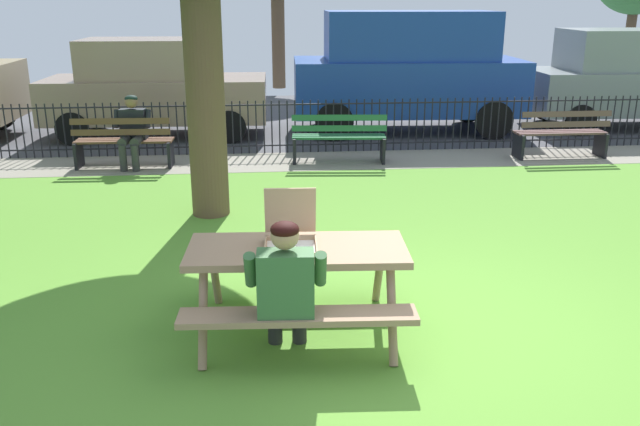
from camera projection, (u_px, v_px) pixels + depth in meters
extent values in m
cube|color=#5D9833|center=(396.00, 262.00, 7.25)|extent=(28.00, 10.81, 0.02)
cube|color=gray|center=(342.00, 161.00, 11.71)|extent=(28.00, 1.40, 0.01)
cube|color=#424247|center=(318.00, 117.00, 15.92)|extent=(28.00, 7.50, 0.01)
cube|color=#9E7B5E|center=(297.00, 250.00, 5.50)|extent=(1.84, 0.86, 0.06)
cube|color=#9E7B5E|center=(298.00, 317.00, 5.02)|extent=(1.81, 0.38, 0.05)
cube|color=#9E7B5E|center=(297.00, 257.00, 6.16)|extent=(1.81, 0.38, 0.05)
cylinder|color=#9E7B5E|center=(203.00, 317.00, 5.19)|extent=(0.09, 0.44, 0.74)
cylinder|color=#9E7B5E|center=(215.00, 275.00, 5.98)|extent=(0.09, 0.44, 0.74)
cylinder|color=#9E7B5E|center=(392.00, 314.00, 5.25)|extent=(0.09, 0.44, 0.74)
cylinder|color=#9E7B5E|center=(379.00, 273.00, 6.04)|extent=(0.09, 0.44, 0.74)
cube|color=tan|center=(291.00, 250.00, 5.42)|extent=(0.44, 0.44, 0.01)
cube|color=silver|center=(291.00, 249.00, 5.41)|extent=(0.41, 0.41, 0.00)
cube|color=tan|center=(291.00, 256.00, 5.21)|extent=(0.43, 0.03, 0.04)
cube|color=tan|center=(291.00, 238.00, 5.60)|extent=(0.43, 0.03, 0.04)
cube|color=tan|center=(265.00, 247.00, 5.40)|extent=(0.03, 0.43, 0.04)
cube|color=tan|center=(316.00, 246.00, 5.42)|extent=(0.03, 0.43, 0.04)
cube|color=tan|center=(290.00, 210.00, 5.55)|extent=(0.43, 0.14, 0.41)
cylinder|color=#262626|center=(275.00, 318.00, 5.48)|extent=(0.12, 0.12, 0.44)
cylinder|color=#262626|center=(274.00, 301.00, 5.20)|extent=(0.17, 0.43, 0.15)
cylinder|color=#262626|center=(299.00, 317.00, 5.49)|extent=(0.12, 0.12, 0.44)
cylinder|color=#262626|center=(299.00, 301.00, 5.21)|extent=(0.17, 0.43, 0.15)
cube|color=#386638|center=(286.00, 285.00, 4.94)|extent=(0.43, 0.24, 0.52)
cylinder|color=#386638|center=(250.00, 270.00, 4.94)|extent=(0.10, 0.21, 0.31)
cylinder|color=#386638|center=(321.00, 269.00, 4.96)|extent=(0.10, 0.21, 0.31)
sphere|color=tan|center=(285.00, 236.00, 4.84)|extent=(0.21, 0.21, 0.21)
ellipsoid|color=black|center=(285.00, 230.00, 4.81)|extent=(0.21, 0.20, 0.12)
cylinder|color=black|center=(337.00, 104.00, 12.10)|extent=(22.50, 0.03, 0.03)
cylinder|color=black|center=(337.00, 144.00, 12.32)|extent=(22.50, 0.03, 0.03)
cylinder|color=black|center=(6.00, 132.00, 11.70)|extent=(0.02, 0.02, 0.96)
cylinder|color=black|center=(15.00, 132.00, 11.71)|extent=(0.02, 0.02, 0.96)
cylinder|color=black|center=(23.00, 131.00, 11.72)|extent=(0.02, 0.02, 0.96)
cylinder|color=black|center=(31.00, 131.00, 11.73)|extent=(0.02, 0.02, 0.96)
cylinder|color=black|center=(40.00, 131.00, 11.75)|extent=(0.02, 0.02, 0.96)
cylinder|color=black|center=(48.00, 131.00, 11.76)|extent=(0.02, 0.02, 0.96)
cylinder|color=black|center=(56.00, 131.00, 11.77)|extent=(0.02, 0.02, 0.96)
cylinder|color=black|center=(64.00, 131.00, 11.78)|extent=(0.02, 0.02, 0.96)
cylinder|color=black|center=(72.00, 131.00, 11.80)|extent=(0.02, 0.02, 0.96)
cylinder|color=black|center=(81.00, 130.00, 11.81)|extent=(0.02, 0.02, 0.96)
cylinder|color=black|center=(89.00, 130.00, 11.82)|extent=(0.02, 0.02, 0.96)
cylinder|color=black|center=(97.00, 130.00, 11.84)|extent=(0.02, 0.02, 0.96)
cylinder|color=black|center=(105.00, 130.00, 11.85)|extent=(0.02, 0.02, 0.96)
cylinder|color=black|center=(113.00, 130.00, 11.86)|extent=(0.02, 0.02, 0.96)
cylinder|color=black|center=(121.00, 130.00, 11.87)|extent=(0.02, 0.02, 0.96)
cylinder|color=black|center=(129.00, 130.00, 11.89)|extent=(0.02, 0.02, 0.96)
cylinder|color=black|center=(137.00, 129.00, 11.90)|extent=(0.02, 0.02, 0.96)
cylinder|color=black|center=(145.00, 129.00, 11.91)|extent=(0.02, 0.02, 0.96)
cylinder|color=black|center=(153.00, 129.00, 11.92)|extent=(0.02, 0.02, 0.96)
cylinder|color=black|center=(161.00, 129.00, 11.94)|extent=(0.02, 0.02, 0.96)
cylinder|color=black|center=(169.00, 129.00, 11.95)|extent=(0.02, 0.02, 0.96)
cylinder|color=black|center=(177.00, 129.00, 11.96)|extent=(0.02, 0.02, 0.96)
cylinder|color=black|center=(185.00, 129.00, 11.97)|extent=(0.02, 0.02, 0.96)
cylinder|color=black|center=(193.00, 128.00, 11.99)|extent=(0.02, 0.02, 0.96)
cylinder|color=black|center=(201.00, 128.00, 12.00)|extent=(0.02, 0.02, 0.96)
cylinder|color=black|center=(209.00, 128.00, 12.01)|extent=(0.02, 0.02, 0.96)
cylinder|color=black|center=(217.00, 128.00, 12.02)|extent=(0.02, 0.02, 0.96)
cylinder|color=black|center=(225.00, 128.00, 12.04)|extent=(0.02, 0.02, 0.96)
cylinder|color=black|center=(233.00, 128.00, 12.05)|extent=(0.02, 0.02, 0.96)
cylinder|color=black|center=(241.00, 128.00, 12.06)|extent=(0.02, 0.02, 0.96)
cylinder|color=black|center=(248.00, 127.00, 12.07)|extent=(0.02, 0.02, 0.96)
cylinder|color=black|center=(256.00, 127.00, 12.09)|extent=(0.02, 0.02, 0.96)
cylinder|color=black|center=(264.00, 127.00, 12.10)|extent=(0.02, 0.02, 0.96)
cylinder|color=black|center=(272.00, 127.00, 12.11)|extent=(0.02, 0.02, 0.96)
cylinder|color=black|center=(280.00, 127.00, 12.12)|extent=(0.02, 0.02, 0.96)
cylinder|color=black|center=(287.00, 127.00, 12.14)|extent=(0.02, 0.02, 0.96)
cylinder|color=black|center=(295.00, 127.00, 12.15)|extent=(0.02, 0.02, 0.96)
cylinder|color=black|center=(303.00, 127.00, 12.16)|extent=(0.02, 0.02, 0.96)
cylinder|color=black|center=(310.00, 126.00, 12.18)|extent=(0.02, 0.02, 0.96)
cylinder|color=black|center=(318.00, 126.00, 12.19)|extent=(0.02, 0.02, 0.96)
cylinder|color=black|center=(326.00, 126.00, 12.20)|extent=(0.02, 0.02, 0.96)
cylinder|color=black|center=(333.00, 126.00, 12.21)|extent=(0.02, 0.02, 0.96)
cylinder|color=black|center=(341.00, 126.00, 12.23)|extent=(0.02, 0.02, 0.96)
cylinder|color=black|center=(349.00, 126.00, 12.24)|extent=(0.02, 0.02, 0.96)
cylinder|color=black|center=(356.00, 126.00, 12.25)|extent=(0.02, 0.02, 0.96)
cylinder|color=black|center=(364.00, 125.00, 12.26)|extent=(0.02, 0.02, 0.96)
cylinder|color=black|center=(372.00, 125.00, 12.28)|extent=(0.02, 0.02, 0.96)
cylinder|color=black|center=(379.00, 125.00, 12.29)|extent=(0.02, 0.02, 0.96)
cylinder|color=black|center=(387.00, 125.00, 12.30)|extent=(0.02, 0.02, 0.96)
cylinder|color=black|center=(394.00, 125.00, 12.31)|extent=(0.02, 0.02, 0.96)
cylinder|color=black|center=(402.00, 125.00, 12.33)|extent=(0.02, 0.02, 0.96)
cylinder|color=black|center=(409.00, 125.00, 12.34)|extent=(0.02, 0.02, 0.96)
cylinder|color=black|center=(417.00, 125.00, 12.35)|extent=(0.02, 0.02, 0.96)
cylinder|color=black|center=(424.00, 124.00, 12.36)|extent=(0.02, 0.02, 0.96)
cylinder|color=black|center=(432.00, 124.00, 12.38)|extent=(0.02, 0.02, 0.96)
cylinder|color=black|center=(439.00, 124.00, 12.39)|extent=(0.02, 0.02, 0.96)
cylinder|color=black|center=(446.00, 124.00, 12.40)|extent=(0.02, 0.02, 0.96)
cylinder|color=black|center=(454.00, 124.00, 12.41)|extent=(0.02, 0.02, 0.96)
cylinder|color=black|center=(461.00, 124.00, 12.43)|extent=(0.02, 0.02, 0.96)
cylinder|color=black|center=(469.00, 124.00, 12.44)|extent=(0.02, 0.02, 0.96)
cylinder|color=black|center=(476.00, 124.00, 12.45)|extent=(0.02, 0.02, 0.96)
cylinder|color=black|center=(483.00, 123.00, 12.47)|extent=(0.02, 0.02, 0.96)
cylinder|color=black|center=(491.00, 123.00, 12.48)|extent=(0.02, 0.02, 0.96)
cylinder|color=black|center=(498.00, 123.00, 12.49)|extent=(0.02, 0.02, 0.96)
cylinder|color=black|center=(505.00, 123.00, 12.50)|extent=(0.02, 0.02, 0.96)
cylinder|color=black|center=(512.00, 123.00, 12.52)|extent=(0.02, 0.02, 0.96)
cylinder|color=black|center=(520.00, 123.00, 12.53)|extent=(0.02, 0.02, 0.96)
cylinder|color=black|center=(527.00, 123.00, 12.54)|extent=(0.02, 0.02, 0.96)
cylinder|color=black|center=(534.00, 123.00, 12.55)|extent=(0.02, 0.02, 0.96)
cylinder|color=black|center=(541.00, 122.00, 12.57)|extent=(0.02, 0.02, 0.96)
cylinder|color=black|center=(549.00, 122.00, 12.58)|extent=(0.02, 0.02, 0.96)
cylinder|color=black|center=(556.00, 122.00, 12.59)|extent=(0.02, 0.02, 0.96)
cylinder|color=black|center=(563.00, 122.00, 12.60)|extent=(0.02, 0.02, 0.96)
cylinder|color=black|center=(570.00, 122.00, 12.62)|extent=(0.02, 0.02, 0.96)
cylinder|color=black|center=(577.00, 122.00, 12.63)|extent=(0.02, 0.02, 0.96)
cylinder|color=black|center=(585.00, 122.00, 12.64)|extent=(0.02, 0.02, 0.96)
cylinder|color=black|center=(592.00, 122.00, 12.65)|extent=(0.02, 0.02, 0.96)
cylinder|color=black|center=(599.00, 121.00, 12.67)|extent=(0.02, 0.02, 0.96)
cylinder|color=black|center=(606.00, 121.00, 12.68)|extent=(0.02, 0.02, 0.96)
cylinder|color=black|center=(613.00, 121.00, 12.69)|extent=(0.02, 0.02, 0.96)
cylinder|color=black|center=(620.00, 121.00, 12.70)|extent=(0.02, 0.02, 0.96)
cylinder|color=black|center=(627.00, 121.00, 12.72)|extent=(0.02, 0.02, 0.96)
cylinder|color=black|center=(634.00, 121.00, 12.73)|extent=(0.02, 0.02, 0.96)
cube|color=brown|center=(126.00, 139.00, 11.31)|extent=(1.60, 0.15, 0.04)
cube|color=brown|center=(124.00, 141.00, 11.17)|extent=(1.60, 0.15, 0.04)
cube|color=brown|center=(123.00, 142.00, 11.04)|extent=(1.60, 0.15, 0.04)
cube|color=brown|center=(121.00, 132.00, 10.93)|extent=(1.60, 0.11, 0.11)
cube|color=brown|center=(120.00, 121.00, 10.87)|extent=(1.60, 0.11, 0.11)
cube|color=black|center=(171.00, 154.00, 11.24)|extent=(0.07, 0.44, 0.44)
cube|color=black|center=(79.00, 155.00, 11.15)|extent=(0.07, 0.44, 0.44)
cube|color=#235F36|center=(338.00, 135.00, 11.63)|extent=(1.60, 0.23, 0.04)
cube|color=#235F36|center=(339.00, 137.00, 11.50)|extent=(1.60, 0.23, 0.04)
cube|color=#235F36|center=(339.00, 138.00, 11.36)|extent=(1.60, 0.23, 0.04)
cube|color=#235F36|center=(339.00, 128.00, 11.25)|extent=(1.60, 0.19, 0.11)
cube|color=#235F36|center=(339.00, 118.00, 11.20)|extent=(1.60, 0.19, 0.11)
cube|color=black|center=(383.00, 150.00, 11.53)|extent=(0.09, 0.44, 0.44)
cube|color=black|center=(295.00, 150.00, 11.51)|extent=(0.09, 0.44, 0.44)
cube|color=brown|center=(556.00, 131.00, 11.98)|extent=(1.60, 0.11, 0.04)
cube|color=brown|center=(560.00, 132.00, 11.85)|extent=(1.60, 0.11, 0.04)
cube|color=brown|center=(563.00, 134.00, 11.72)|extent=(1.60, 0.11, 0.04)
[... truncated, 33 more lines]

